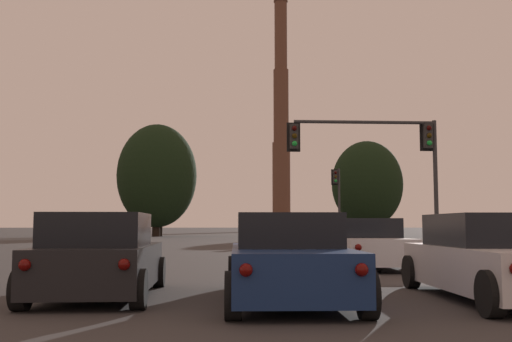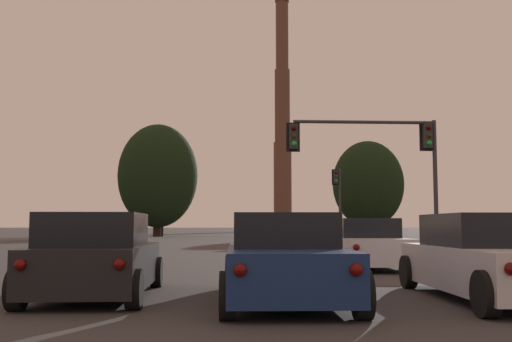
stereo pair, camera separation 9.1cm
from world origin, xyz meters
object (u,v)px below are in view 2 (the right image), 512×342
Objects in this scene: hatchback_left_lane_second at (97,258)px; sedan_center_lane_second at (284,260)px; traffic_light_far_right at (338,193)px; smokestack at (283,138)px; sedan_right_lane_front at (367,245)px; traffic_light_overhead_right at (384,150)px; sedan_right_lane_second at (491,259)px.

hatchback_left_lane_second is 3.22m from sedan_center_lane_second.
traffic_light_far_right is (11.17, 36.21, 3.08)m from hatchback_left_lane_second.
smokestack is (2.94, 73.83, 15.22)m from traffic_light_far_right.
hatchback_left_lane_second is 0.72× the size of traffic_light_far_right.
sedan_center_lane_second is 37.85m from traffic_light_far_right.
sedan_right_lane_front is (6.30, 6.75, 0.00)m from hatchback_left_lane_second.
hatchback_left_lane_second reaches higher than sedan_center_lane_second.
traffic_light_far_right is at bearing 84.21° from traffic_light_overhead_right.
smokestack is (14.11, 110.04, 18.31)m from hatchback_left_lane_second.
hatchback_left_lane_second is 9.23m from sedan_right_lane_front.
traffic_light_overhead_right is 0.13× the size of smokestack.
hatchback_left_lane_second is 0.86× the size of sedan_right_lane_front.
sedan_center_lane_second is (-3.46, 0.01, 0.00)m from sedan_right_lane_second.
sedan_center_lane_second is 0.83× the size of traffic_light_far_right.
sedan_right_lane_front is 0.84× the size of traffic_light_far_right.
traffic_light_overhead_right is at bearing 70.16° from sedan_center_lane_second.
sedan_center_lane_second is 16.47m from traffic_light_overhead_right.
sedan_center_lane_second is at bearing -110.65° from sedan_right_lane_front.
smokestack is at bearing 81.97° from hatchback_left_lane_second.
sedan_right_lane_second is 112.46m from smokestack.
sedan_right_lane_second is at bearing -93.88° from smokestack.
sedan_right_lane_second is at bearing -6.44° from hatchback_left_lane_second.
sedan_right_lane_front and sedan_center_lane_second have the same top height.
traffic_light_overhead_right reaches higher than hatchback_left_lane_second.
sedan_center_lane_second is (3.15, -0.65, 0.00)m from hatchback_left_lane_second.
sedan_right_lane_front and sedan_right_lane_second have the same top height.
sedan_right_lane_second is (6.61, -0.66, 0.00)m from hatchback_left_lane_second.
traffic_light_overhead_right is (8.95, 14.30, 3.73)m from hatchback_left_lane_second.
smokestack reaches higher than sedan_center_lane_second.
traffic_light_overhead_right reaches higher than sedan_right_lane_front.
sedan_right_lane_front is 0.73× the size of traffic_light_overhead_right.
sedan_right_lane_front is 7.42m from sedan_right_lane_second.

